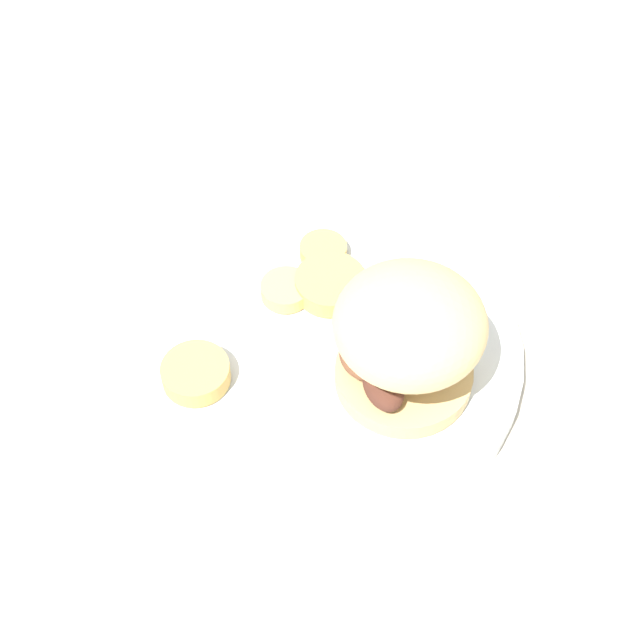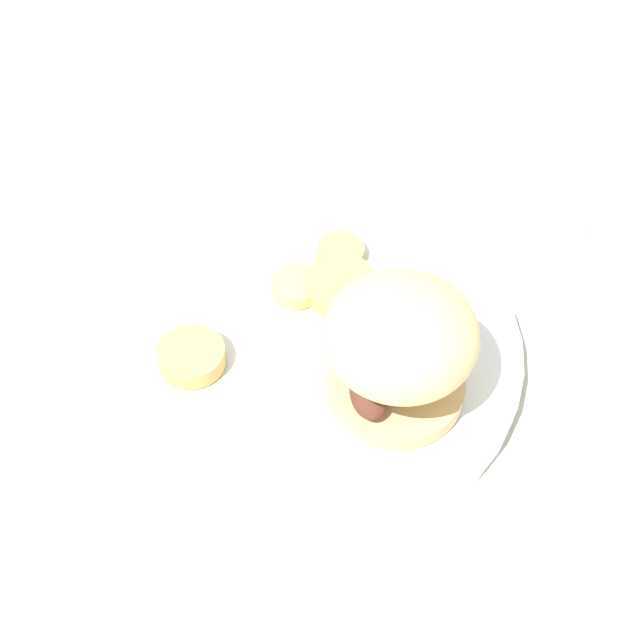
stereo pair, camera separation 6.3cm
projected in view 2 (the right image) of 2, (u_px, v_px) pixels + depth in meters
The scene contains 8 objects.
ground_plane at pixel (320, 357), 0.66m from camera, with size 4.00×4.00×0.00m, color #B2A899.
dinner_plate at pixel (320, 348), 0.65m from camera, with size 0.30×0.30×0.02m.
sandwich at pixel (398, 346), 0.58m from camera, with size 0.12×0.10×0.10m.
potato_round_0 at pixel (345, 253), 0.69m from camera, with size 0.04×0.04×0.01m, color tan.
potato_round_1 at pixel (341, 286), 0.67m from camera, with size 0.05×0.05×0.01m, color tan.
potato_round_2 at pixel (191, 356), 0.63m from camera, with size 0.05×0.05×0.01m, color tan.
potato_round_3 at pixel (296, 286), 0.67m from camera, with size 0.04×0.04×0.01m, color #DBB766.
fork at pixel (506, 169), 0.79m from camera, with size 0.13×0.16×0.00m.
Camera 2 is at (0.38, 0.07, 0.54)m, focal length 50.00 mm.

